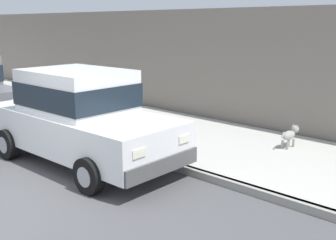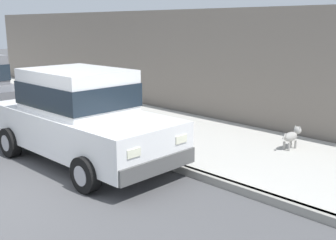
% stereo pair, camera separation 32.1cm
% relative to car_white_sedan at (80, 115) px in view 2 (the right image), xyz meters
% --- Properties ---
extents(curb, '(0.16, 64.00, 0.14)m').
position_rel_car_white_sedan_xyz_m(curb, '(0.98, -0.77, -0.91)').
color(curb, gray).
rests_on(curb, ground).
extents(sidewalk, '(3.60, 64.00, 0.14)m').
position_rel_car_white_sedan_xyz_m(sidewalk, '(2.78, -0.77, -0.91)').
color(sidewalk, '#B7B5AD').
rests_on(sidewalk, ground).
extents(car_white_sedan, '(2.10, 4.63, 1.92)m').
position_rel_car_white_sedan_xyz_m(car_white_sedan, '(0.00, 0.00, 0.00)').
color(car_white_sedan, white).
rests_on(car_white_sedan, ground).
extents(dog_grey, '(0.75, 0.21, 0.49)m').
position_rel_car_white_sedan_xyz_m(dog_grey, '(3.51, -2.87, -0.55)').
color(dog_grey, '#999691').
rests_on(dog_grey, sidewalk).
extents(building_facade, '(0.50, 20.00, 3.22)m').
position_rel_car_white_sedan_xyz_m(building_facade, '(4.88, 3.71, 0.63)').
color(building_facade, slate).
rests_on(building_facade, ground).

